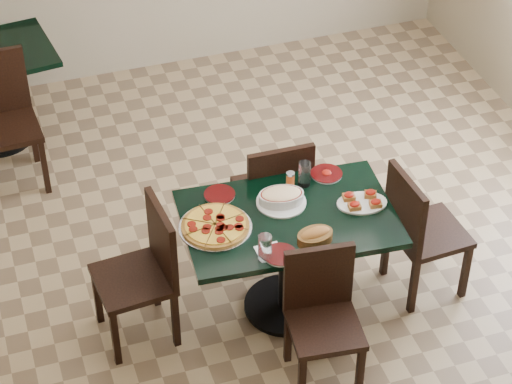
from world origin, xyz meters
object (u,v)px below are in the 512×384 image
object	(u,v)px
main_table	(288,239)
chair_far	(275,191)
lasagna_casserole	(281,197)
bread_basket	(315,236)
chair_left	(146,267)
back_chair_near	(1,113)
pepperoni_pizza	(215,226)
chair_near	(322,310)
chair_right	(418,227)
bruschetta_platter	(362,201)

from	to	relation	value
main_table	chair_far	bearing A→B (deg)	83.44
lasagna_casserole	bread_basket	distance (m)	0.39
bread_basket	main_table	bearing A→B (deg)	96.24
chair_left	chair_far	bearing A→B (deg)	109.35
chair_left	lasagna_casserole	world-z (taller)	chair_left
lasagna_casserole	bread_basket	bearing A→B (deg)	-71.51
chair_left	back_chair_near	xyz separation A→B (m)	(-0.60, 1.81, 0.03)
pepperoni_pizza	chair_near	bearing A→B (deg)	-50.66
main_table	chair_right	size ratio (longest dim) A/B	1.41
chair_right	chair_left	bearing A→B (deg)	80.44
chair_far	back_chair_near	distance (m)	2.08
lasagna_casserole	main_table	bearing A→B (deg)	-80.72
chair_near	chair_left	world-z (taller)	chair_left
chair_near	pepperoni_pizza	size ratio (longest dim) A/B	2.01
chair_right	bruschetta_platter	size ratio (longest dim) A/B	2.75
bread_basket	bruschetta_platter	size ratio (longest dim) A/B	0.70
back_chair_near	bruschetta_platter	size ratio (longest dim) A/B	2.94
chair_right	lasagna_casserole	bearing A→B (deg)	71.83
chair_right	main_table	bearing A→B (deg)	80.37
main_table	chair_right	bearing A→B (deg)	-1.89
lasagna_casserole	bruschetta_platter	size ratio (longest dim) A/B	0.89
bruschetta_platter	chair_far	bearing A→B (deg)	132.29
main_table	chair_left	distance (m)	0.85
chair_left	chair_near	bearing A→B (deg)	49.71
chair_left	lasagna_casserole	xyz separation A→B (m)	(0.84, 0.04, 0.28)
chair_left	lasagna_casserole	bearing A→B (deg)	87.48
chair_left	bruschetta_platter	xyz separation A→B (m)	(1.29, -0.12, 0.26)
pepperoni_pizza	lasagna_casserole	distance (m)	0.45
chair_near	back_chair_near	size ratio (longest dim) A/B	0.87
chair_far	chair_near	bearing A→B (deg)	86.39
chair_far	chair_near	size ratio (longest dim) A/B	1.07
main_table	lasagna_casserole	bearing A→B (deg)	95.07
chair_right	back_chair_near	size ratio (longest dim) A/B	0.94
chair_far	pepperoni_pizza	distance (m)	0.77
back_chair_near	chair_right	bearing A→B (deg)	-44.55
chair_near	chair_right	bearing A→B (deg)	34.98
back_chair_near	bruschetta_platter	xyz separation A→B (m)	(1.90, -1.93, 0.22)
pepperoni_pizza	lasagna_casserole	size ratio (longest dim) A/B	1.42
main_table	bruschetta_platter	bearing A→B (deg)	-0.07
bruschetta_platter	chair_right	bearing A→B (deg)	1.66
bread_basket	chair_right	bearing A→B (deg)	4.32
chair_left	back_chair_near	size ratio (longest dim) A/B	0.94
main_table	chair_left	world-z (taller)	chair_left
main_table	chair_near	size ratio (longest dim) A/B	1.52
lasagna_casserole	chair_far	bearing A→B (deg)	84.05
chair_far	chair_right	distance (m)	0.94
main_table	bread_basket	distance (m)	0.34
pepperoni_pizza	bruschetta_platter	size ratio (longest dim) A/B	1.27
chair_left	bread_basket	size ratio (longest dim) A/B	3.97
chair_right	pepperoni_pizza	distance (m)	1.28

